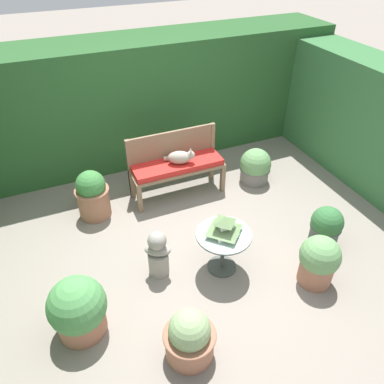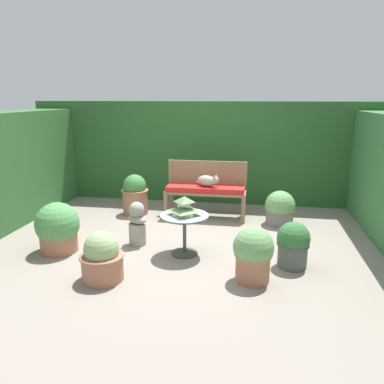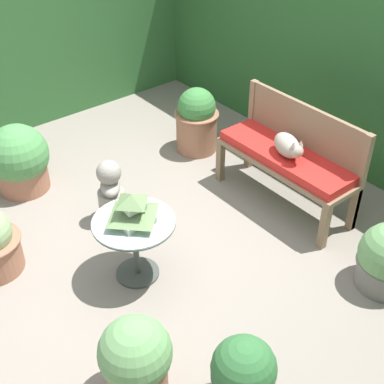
{
  "view_description": "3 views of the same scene",
  "coord_description": "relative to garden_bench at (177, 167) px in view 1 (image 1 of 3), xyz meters",
  "views": [
    {
      "loc": [
        -1.36,
        -2.85,
        3.21
      ],
      "look_at": [
        0.06,
        0.47,
        0.52
      ],
      "focal_mm": 35.0,
      "sensor_mm": 36.0,
      "label": 1
    },
    {
      "loc": [
        0.9,
        -4.56,
        1.9
      ],
      "look_at": [
        0.06,
        0.34,
        0.63
      ],
      "focal_mm": 35.0,
      "sensor_mm": 36.0,
      "label": 2
    },
    {
      "loc": [
        2.59,
        -1.82,
        2.87
      ],
      "look_at": [
        -0.01,
        0.28,
        0.43
      ],
      "focal_mm": 50.0,
      "sensor_mm": 36.0,
      "label": 3
    }
  ],
  "objects": [
    {
      "name": "ground",
      "position": [
        -0.14,
        -1.17,
        -0.44
      ],
      "size": [
        30.0,
        30.0,
        0.0
      ],
      "primitive_type": "plane",
      "color": "gray"
    },
    {
      "name": "potted_plant_table_far",
      "position": [
        1.16,
        -0.15,
        -0.2
      ],
      "size": [
        0.45,
        0.45,
        0.52
      ],
      "color": "slate",
      "rests_on": "ground"
    },
    {
      "name": "garden_bust",
      "position": [
        -0.73,
        -1.28,
        -0.16
      ],
      "size": [
        0.33,
        0.28,
        0.58
      ],
      "rotation": [
        0.0,
        0.0,
        -0.49
      ],
      "color": "gray",
      "rests_on": "ground"
    },
    {
      "name": "bench_backrest",
      "position": [
        0.0,
        0.19,
        0.2
      ],
      "size": [
        1.28,
        0.06,
        0.89
      ],
      "color": "#7F664C",
      "rests_on": "ground"
    },
    {
      "name": "potted_plant_bench_right",
      "position": [
        -1.64,
        -1.67,
        -0.14
      ],
      "size": [
        0.54,
        0.54,
        0.63
      ],
      "color": "#9E664C",
      "rests_on": "ground"
    },
    {
      "name": "pagoda_birdhouse",
      "position": [
        -0.06,
        -1.49,
        0.17
      ],
      "size": [
        0.32,
        0.32,
        0.23
      ],
      "color": "#B2BCA8",
      "rests_on": "patio_table"
    },
    {
      "name": "patio_table",
      "position": [
        -0.06,
        -1.49,
        -0.04
      ],
      "size": [
        0.59,
        0.59,
        0.51
      ],
      "color": "#424742",
      "rests_on": "ground"
    },
    {
      "name": "potted_plant_path_edge",
      "position": [
        -1.17,
        -0.0,
        -0.11
      ],
      "size": [
        0.44,
        0.44,
        0.67
      ],
      "color": "#9E664C",
      "rests_on": "ground"
    },
    {
      "name": "foliage_hedge_back",
      "position": [
        -0.14,
        1.37,
        0.47
      ],
      "size": [
        6.4,
        1.0,
        1.82
      ],
      "primitive_type": "cube",
      "color": "#285628",
      "rests_on": "ground"
    },
    {
      "name": "potted_plant_table_near",
      "position": [
        -0.79,
        -2.3,
        -0.19
      ],
      "size": [
        0.47,
        0.47,
        0.54
      ],
      "color": "#9E664C",
      "rests_on": "ground"
    },
    {
      "name": "cat",
      "position": [
        0.04,
        -0.03,
        0.17
      ],
      "size": [
        0.38,
        0.31,
        0.21
      ],
      "rotation": [
        0.0,
        0.0,
        -0.34
      ],
      "color": "#A89989",
      "rests_on": "garden_bench"
    },
    {
      "name": "garden_bench",
      "position": [
        0.0,
        0.0,
        0.0
      ],
      "size": [
        1.28,
        0.43,
        0.52
      ],
      "color": "#7F664C",
      "rests_on": "ground"
    },
    {
      "name": "potted_plant_patio_mid",
      "position": [
        1.22,
        -1.63,
        -0.17
      ],
      "size": [
        0.37,
        0.37,
        0.53
      ],
      "color": "#4C5651",
      "rests_on": "ground"
    },
    {
      "name": "potted_plant_bench_left",
      "position": [
        0.78,
        -2.05,
        -0.14
      ],
      "size": [
        0.43,
        0.43,
        0.59
      ],
      "color": "#9E664C",
      "rests_on": "ground"
    }
  ]
}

